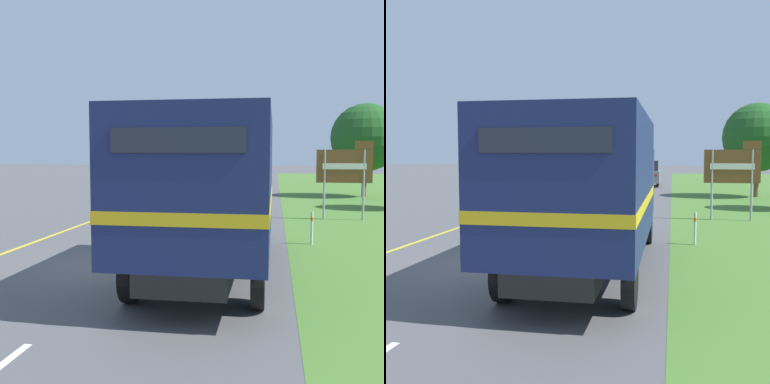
% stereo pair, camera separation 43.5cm
% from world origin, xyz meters
% --- Properties ---
extents(ground_plane, '(200.00, 200.00, 0.00)m').
position_xyz_m(ground_plane, '(0.00, 0.00, 0.00)').
color(ground_plane, '#515154').
extents(edge_line_yellow, '(0.12, 70.25, 0.01)m').
position_xyz_m(edge_line_yellow, '(-3.70, 19.39, 0.00)').
color(edge_line_yellow, yellow).
rests_on(edge_line_yellow, ground).
extents(centre_dash_near, '(0.12, 2.60, 0.01)m').
position_xyz_m(centre_dash_near, '(0.00, 0.49, 0.00)').
color(centre_dash_near, white).
rests_on(centre_dash_near, ground).
extents(centre_dash_mid_a, '(0.12, 2.60, 0.01)m').
position_xyz_m(centre_dash_mid_a, '(0.00, 7.09, 0.00)').
color(centre_dash_mid_a, white).
rests_on(centre_dash_mid_a, ground).
extents(centre_dash_mid_b, '(0.12, 2.60, 0.01)m').
position_xyz_m(centre_dash_mid_b, '(0.00, 13.69, 0.00)').
color(centre_dash_mid_b, white).
rests_on(centre_dash_mid_b, ground).
extents(centre_dash_far, '(0.12, 2.60, 0.01)m').
position_xyz_m(centre_dash_far, '(0.00, 20.29, 0.00)').
color(centre_dash_far, white).
rests_on(centre_dash_far, ground).
extents(centre_dash_farthest, '(0.12, 2.60, 0.01)m').
position_xyz_m(centre_dash_farthest, '(0.00, 26.89, 0.00)').
color(centre_dash_farthest, white).
rests_on(centre_dash_farthest, ground).
extents(horse_trailer_truck, '(2.61, 8.27, 3.38)m').
position_xyz_m(horse_trailer_truck, '(1.96, -0.25, 1.92)').
color(horse_trailer_truck, black).
rests_on(horse_trailer_truck, ground).
extents(lead_car_white, '(1.80, 4.53, 2.07)m').
position_xyz_m(lead_car_white, '(-2.01, 13.62, 1.03)').
color(lead_car_white, black).
rests_on(lead_car_white, ground).
extents(lead_car_grey_ahead, '(1.80, 3.84, 2.08)m').
position_xyz_m(lead_car_grey_ahead, '(1.87, 28.42, 1.03)').
color(lead_car_grey_ahead, black).
rests_on(lead_car_grey_ahead, ground).
extents(lead_car_silver_ahead, '(1.80, 4.22, 2.00)m').
position_xyz_m(lead_car_silver_ahead, '(-1.85, 44.46, 1.00)').
color(lead_car_silver_ahead, black).
rests_on(lead_car_silver_ahead, ground).
extents(highway_sign, '(2.14, 0.09, 3.13)m').
position_xyz_m(highway_sign, '(6.08, 8.94, 2.03)').
color(highway_sign, '#9E9EA3').
rests_on(highway_sign, ground).
extents(roadside_tree_mid, '(4.13, 4.13, 5.67)m').
position_xyz_m(roadside_tree_mid, '(8.74, 19.89, 3.60)').
color(roadside_tree_mid, brown).
rests_on(roadside_tree_mid, ground).
extents(delineator_post, '(0.08, 0.08, 0.95)m').
position_xyz_m(delineator_post, '(4.41, 3.39, 0.51)').
color(delineator_post, white).
rests_on(delineator_post, ground).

